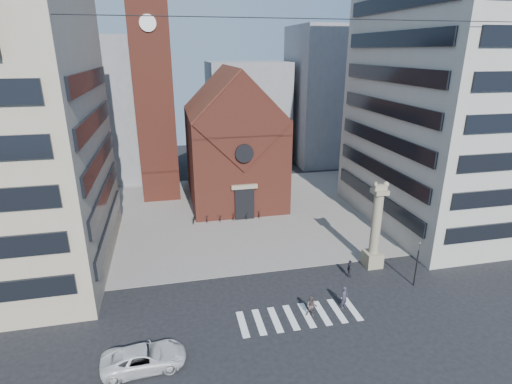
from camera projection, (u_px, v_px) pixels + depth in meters
ground at (282, 296)px, 34.31m from camera, size 120.00×120.00×0.00m
piazza at (242, 213)px, 51.77m from camera, size 46.00×30.00×0.05m
zebra_crossing at (299, 316)px, 31.66m from camera, size 10.20×3.20×0.01m
church at (233, 142)px, 54.65m from camera, size 12.00×16.65×18.00m
campanile at (153, 84)px, 52.73m from camera, size 5.50×5.50×31.20m
building_right at (461, 87)px, 44.85m from camera, size 18.00×22.00×32.00m
bg_block_left at (93, 110)px, 63.32m from camera, size 16.00×14.00×22.00m
bg_block_mid at (247, 113)px, 73.89m from camera, size 14.00×12.00×18.00m
bg_block_right at (335, 96)px, 73.38m from camera, size 16.00×14.00×24.00m
lion_column at (375, 234)px, 37.94m from camera, size 1.63×1.60×8.68m
traffic_light at (417, 263)px, 35.07m from camera, size 0.13×0.16×4.30m
white_car at (144, 358)px, 26.34m from camera, size 5.62×2.88×1.52m
pedestrian_0 at (344, 297)px, 32.46m from camera, size 0.84×0.77×1.93m
pedestrian_1 at (311, 306)px, 31.41m from camera, size 1.06×0.95×1.78m
pedestrian_2 at (350, 269)px, 36.92m from camera, size 0.70×1.08×1.70m
scooter_0 at (194, 219)px, 48.60m from camera, size 0.79×1.68×0.85m
scooter_1 at (207, 218)px, 48.92m from camera, size 0.66×1.61×0.94m
scooter_2 at (220, 217)px, 49.26m from camera, size 0.79×1.68×0.85m
scooter_3 at (233, 216)px, 49.58m from camera, size 0.66×1.61×0.94m
scooter_4 at (246, 215)px, 49.93m from camera, size 0.79×1.68×0.85m
scooter_5 at (259, 213)px, 50.24m from camera, size 0.66×1.61×0.94m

